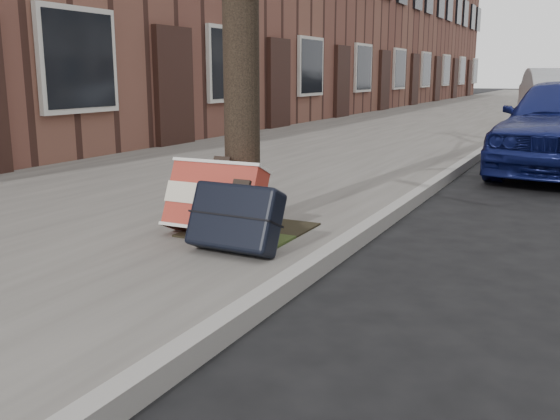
% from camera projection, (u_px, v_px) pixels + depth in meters
% --- Properties ---
extents(ground, '(120.00, 120.00, 0.00)m').
position_uv_depth(ground, '(494.00, 357.00, 2.96)').
color(ground, black).
rests_on(ground, ground).
extents(near_sidewalk, '(5.00, 70.00, 0.12)m').
position_uv_depth(near_sidewalk, '(435.00, 119.00, 17.67)').
color(near_sidewalk, slate).
rests_on(near_sidewalk, ground).
extents(house_near, '(6.80, 40.00, 7.00)m').
position_uv_depth(house_near, '(266.00, 6.00, 20.38)').
color(house_near, brown).
rests_on(house_near, ground).
extents(dirt_patch, '(0.85, 0.85, 0.02)m').
position_uv_depth(dirt_patch, '(249.00, 230.00, 4.85)').
color(dirt_patch, black).
rests_on(dirt_patch, near_sidewalk).
extents(suitcase_red, '(0.73, 0.40, 0.57)m').
position_uv_depth(suitcase_red, '(215.00, 199.00, 4.65)').
color(suitcase_red, maroon).
rests_on(suitcase_red, near_sidewalk).
extents(suitcase_navy, '(0.64, 0.39, 0.49)m').
position_uv_depth(suitcase_navy, '(235.00, 217.00, 4.20)').
color(suitcase_navy, black).
rests_on(suitcase_navy, near_sidewalk).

